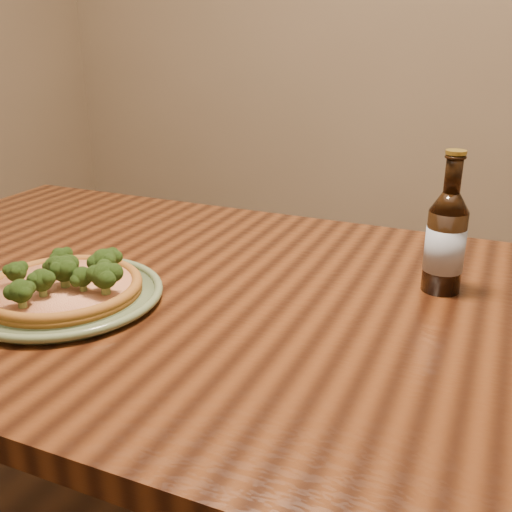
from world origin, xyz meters
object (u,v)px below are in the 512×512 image
at_px(table, 231,339).
at_px(beer_bottle, 446,241).
at_px(plate, 64,295).
at_px(pizza, 64,285).

bearing_deg(table, beer_bottle, 23.88).
height_order(table, beer_bottle, beer_bottle).
bearing_deg(table, plate, -147.80).
height_order(table, pizza, pizza).
distance_m(pizza, beer_bottle, 0.63).
relative_size(pizza, beer_bottle, 1.07).
bearing_deg(pizza, plate, 178.99).
distance_m(table, pizza, 0.30).
xyz_separation_m(plate, pizza, (0.00, -0.00, 0.02)).
bearing_deg(beer_bottle, plate, -149.00).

